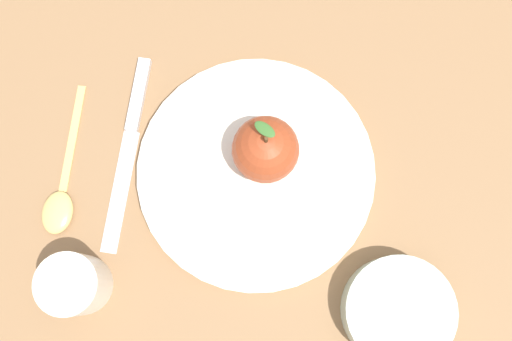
% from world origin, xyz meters
% --- Properties ---
extents(ground_plane, '(2.40, 2.40, 0.00)m').
position_xyz_m(ground_plane, '(0.00, 0.00, 0.00)').
color(ground_plane, olive).
extents(dinner_plate, '(0.26, 0.26, 0.02)m').
position_xyz_m(dinner_plate, '(-0.01, -0.01, 0.01)').
color(dinner_plate, silver).
rests_on(dinner_plate, ground_plane).
extents(apple, '(0.07, 0.07, 0.08)m').
position_xyz_m(apple, '(-0.00, -0.02, 0.05)').
color(apple, '#9E3D1E').
rests_on(apple, dinner_plate).
extents(side_bowl, '(0.11, 0.11, 0.04)m').
position_xyz_m(side_bowl, '(-0.18, -0.13, 0.02)').
color(side_bowl, '#B2C6B2').
rests_on(side_bowl, ground_plane).
extents(cup, '(0.06, 0.06, 0.07)m').
position_xyz_m(cup, '(-0.11, 0.19, 0.04)').
color(cup, silver).
rests_on(cup, ground_plane).
extents(knife, '(0.22, 0.08, 0.01)m').
position_xyz_m(knife, '(0.05, 0.13, 0.00)').
color(knife, silver).
rests_on(knife, ground_plane).
extents(spoon, '(0.17, 0.06, 0.01)m').
position_xyz_m(spoon, '(-0.01, 0.21, 0.01)').
color(spoon, '#D8B766').
rests_on(spoon, ground_plane).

